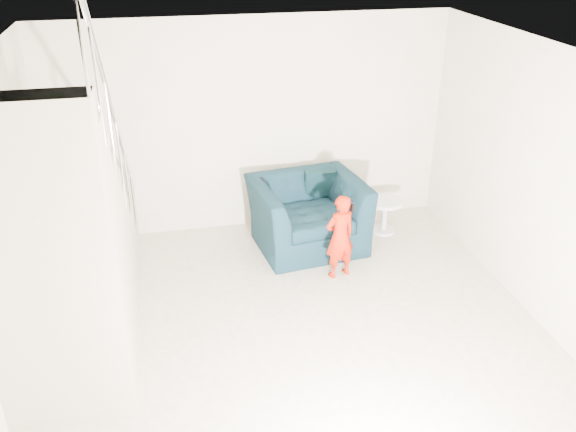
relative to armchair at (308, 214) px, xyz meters
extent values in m
plane|color=gray|center=(-0.58, -2.04, -0.42)|extent=(5.50, 5.50, 0.00)
plane|color=silver|center=(-0.58, -2.04, 2.28)|extent=(5.50, 5.50, 0.00)
plane|color=#C2B09E|center=(-0.58, 0.71, 0.93)|extent=(5.00, 0.00, 5.00)
plane|color=#C2B09E|center=(1.92, -2.04, 0.93)|extent=(0.00, 5.50, 5.50)
imported|color=black|center=(0.00, 0.00, 0.00)|extent=(1.44, 1.30, 0.85)
imported|color=#AE1105|center=(0.18, -0.78, 0.08)|extent=(0.42, 0.33, 1.00)
cylinder|color=silver|center=(1.06, 0.13, 0.00)|extent=(0.45, 0.45, 0.04)
cylinder|color=silver|center=(1.06, 0.13, -0.22)|extent=(0.07, 0.07, 0.40)
cylinder|color=silver|center=(1.06, 0.13, -0.41)|extent=(0.31, 0.31, 0.03)
cube|color=#ADA089|center=(-2.58, 0.31, -0.29)|extent=(1.00, 0.30, 0.27)
cube|color=#ADA089|center=(-2.58, 0.01, -0.15)|extent=(1.00, 0.30, 0.54)
cube|color=#ADA089|center=(-2.58, -0.29, -0.02)|extent=(1.00, 0.30, 0.81)
cube|color=#ADA089|center=(-2.58, -0.59, 0.12)|extent=(1.00, 0.30, 1.08)
cube|color=#ADA089|center=(-2.58, -0.89, 0.25)|extent=(1.00, 0.30, 1.35)
cube|color=#ADA089|center=(-2.58, -1.19, 0.39)|extent=(1.00, 0.30, 1.62)
cube|color=#ADA089|center=(-2.58, -1.49, 0.52)|extent=(1.00, 0.30, 1.89)
cube|color=#ADA089|center=(-2.58, -1.79, 0.66)|extent=(1.00, 0.30, 2.16)
cube|color=#ADA089|center=(-2.58, -2.09, 0.79)|extent=(1.00, 0.30, 2.43)
cube|color=#ADA089|center=(-2.58, -2.39, 0.93)|extent=(1.00, 0.30, 2.70)
cylinder|color=silver|center=(-2.08, -1.04, 1.83)|extent=(0.04, 3.03, 2.73)
cylinder|color=silver|center=(-2.08, 0.46, 0.08)|extent=(0.04, 0.04, 1.00)
cube|color=black|center=(0.23, 0.36, 0.24)|extent=(0.39, 0.19, 0.39)
cube|color=black|center=(-0.52, 0.08, 0.11)|extent=(0.05, 0.51, 0.57)
cube|color=black|center=(0.29, -0.83, 0.45)|extent=(0.03, 0.05, 0.10)
camera|label=1|loc=(-1.63, -6.50, 3.33)|focal=38.00mm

